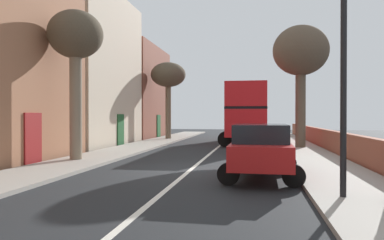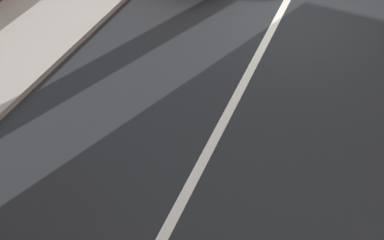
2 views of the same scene
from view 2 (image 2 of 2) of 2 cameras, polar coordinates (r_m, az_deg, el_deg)
The scene contains 2 objects.
ground_plane at distance 8.65m, azimuth 15.25°, elevation 17.80°, with size 84.00×84.00×0.00m, color black.
road_centre_line at distance 8.65m, azimuth 15.25°, elevation 17.82°, with size 0.16×54.00×0.01m, color silver.
Camera 2 is at (-1.03, 7.23, 4.63)m, focal length 30.92 mm.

